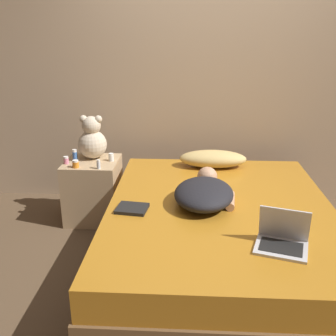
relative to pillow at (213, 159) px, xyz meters
The scene contains 14 objects.
ground_plane 1.00m from the pillow, 88.98° to the right, with size 12.00×12.00×0.00m, color brown.
wall_back 0.87m from the pillow, 88.33° to the left, with size 8.00×0.06×2.60m.
bed 0.88m from the pillow, 88.98° to the right, with size 1.62×2.05×0.51m.
nightstand 1.13m from the pillow, behind, with size 0.47×0.48×0.56m.
pillow is the anchor object (origin of this frame).
person_lying 0.77m from the pillow, 97.24° to the right, with size 0.47×0.71×0.16m.
laptop 1.39m from the pillow, 76.50° to the right, with size 0.34×0.30×0.23m.
teddy_bear 1.10m from the pillow, behind, with size 0.26×0.26×0.40m.
bottle_orange 1.20m from the pillow, 168.67° to the right, with size 0.06×0.06×0.07m.
bottle_blue 1.24m from the pillow, behind, with size 0.04×0.04×0.11m.
bottle_white 0.91m from the pillow, behind, with size 0.05×0.05×0.07m.
bottle_clear 1.01m from the pillow, 165.25° to the right, with size 0.03×0.03×0.08m.
bottle_pink 1.30m from the pillow, behind, with size 0.04×0.04×0.07m.
book 1.10m from the pillow, 122.90° to the right, with size 0.23×0.20×0.02m.
Camera 1 is at (-0.23, -2.54, 1.70)m, focal length 42.00 mm.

